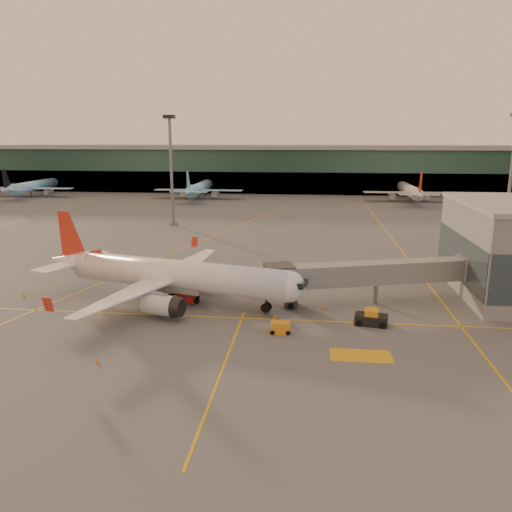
# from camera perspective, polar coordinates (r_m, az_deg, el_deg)

# --- Properties ---
(ground) EXTENTS (600.00, 600.00, 0.00)m
(ground) POSITION_cam_1_polar(r_m,az_deg,el_deg) (55.66, -7.49, -8.66)
(ground) COLOR #4C4F54
(ground) RESTS_ON ground
(taxi_markings) EXTENTS (100.12, 173.00, 0.01)m
(taxi_markings) POSITION_cam_1_polar(r_m,az_deg,el_deg) (98.81, -5.62, 1.28)
(taxi_markings) COLOR gold
(taxi_markings) RESTS_ON ground
(terminal) EXTENTS (400.00, 20.00, 17.60)m
(terminal) POSITION_cam_1_polar(r_m,az_deg,el_deg) (192.58, 2.44, 9.95)
(terminal) COLOR #19382D
(terminal) RESTS_ON ground
(mast_west_near) EXTENTS (2.40, 2.40, 25.60)m
(mast_west_near) POSITION_cam_1_polar(r_m,az_deg,el_deg) (120.64, -9.69, 10.50)
(mast_west_near) COLOR slate
(mast_west_near) RESTS_ON ground
(mast_east_near) EXTENTS (2.40, 2.40, 25.60)m
(mast_east_near) POSITION_cam_1_polar(r_m,az_deg,el_deg) (119.89, 27.24, 9.20)
(mast_east_near) COLOR slate
(mast_east_near) RESTS_ON ground
(distant_aircraft_row) EXTENTS (225.00, 34.00, 13.00)m
(distant_aircraft_row) POSITION_cam_1_polar(r_m,az_deg,el_deg) (181.84, -15.38, 6.49)
(distant_aircraft_row) COLOR #92D8F5
(distant_aircraft_row) RESTS_ON ground
(main_airplane) EXTENTS (36.06, 32.85, 11.02)m
(main_airplane) POSITION_cam_1_polar(r_m,az_deg,el_deg) (64.74, -9.85, -2.19)
(main_airplane) COLOR white
(main_airplane) RESTS_ON ground
(jet_bridge) EXTENTS (29.20, 11.34, 5.58)m
(jet_bridge) POSITION_cam_1_polar(r_m,az_deg,el_deg) (65.73, 14.74, -1.97)
(jet_bridge) COLOR slate
(jet_bridge) RESTS_ON ground
(catering_truck) EXTENTS (5.27, 3.00, 3.85)m
(catering_truck) POSITION_cam_1_polar(r_m,az_deg,el_deg) (65.08, -8.34, -3.33)
(catering_truck) COLOR #B21F19
(catering_truck) RESTS_ON ground
(gpu_cart) EXTENTS (2.22, 1.38, 1.26)m
(gpu_cart) POSITION_cam_1_polar(r_m,az_deg,el_deg) (54.89, 2.80, -8.19)
(gpu_cart) COLOR orange
(gpu_cart) RESTS_ON ground
(pushback_tug) EXTENTS (3.92, 2.55, 1.88)m
(pushback_tug) POSITION_cam_1_polar(r_m,az_deg,el_deg) (58.56, 13.04, -6.96)
(pushback_tug) COLOR black
(pushback_tug) RESTS_ON ground
(cone_nose) EXTENTS (0.46, 0.46, 0.59)m
(cone_nose) POSITION_cam_1_polar(r_m,az_deg,el_deg) (62.98, 7.69, -5.71)
(cone_nose) COLOR orange
(cone_nose) RESTS_ON ground
(cone_tail) EXTENTS (0.41, 0.41, 0.52)m
(cone_tail) POSITION_cam_1_polar(r_m,az_deg,el_deg) (73.88, -25.04, -4.02)
(cone_tail) COLOR orange
(cone_tail) RESTS_ON ground
(cone_wing_right) EXTENTS (0.41, 0.41, 0.52)m
(cone_wing_right) POSITION_cam_1_polar(r_m,az_deg,el_deg) (50.60, -17.76, -11.28)
(cone_wing_right) COLOR orange
(cone_wing_right) RESTS_ON ground
(cone_wing_left) EXTENTS (0.48, 0.48, 0.61)m
(cone_wing_left) POSITION_cam_1_polar(r_m,az_deg,el_deg) (80.44, -6.50, -1.39)
(cone_wing_left) COLOR orange
(cone_wing_left) RESTS_ON ground
(cone_fwd) EXTENTS (0.50, 0.50, 0.64)m
(cone_fwd) POSITION_cam_1_polar(r_m,az_deg,el_deg) (58.95, 2.17, -6.94)
(cone_fwd) COLOR orange
(cone_fwd) RESTS_ON ground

